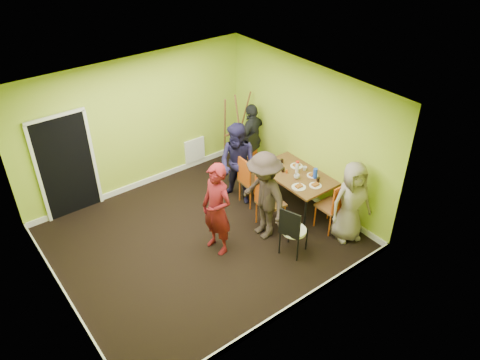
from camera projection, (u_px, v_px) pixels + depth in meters
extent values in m
plane|color=black|center=(201.00, 238.00, 8.58)|extent=(5.00, 5.00, 0.00)
cube|color=#A7C232|center=(136.00, 126.00, 9.30)|extent=(5.00, 0.04, 2.80)
cube|color=#A7C232|center=(288.00, 246.00, 6.31)|extent=(5.00, 0.04, 2.80)
cube|color=#A7C232|center=(47.00, 233.00, 6.54)|extent=(0.04, 4.50, 2.80)
cube|color=#A7C232|center=(306.00, 132.00, 9.06)|extent=(0.04, 4.50, 2.80)
cube|color=white|center=(193.00, 96.00, 7.03)|extent=(5.00, 4.50, 0.04)
cube|color=black|center=(66.00, 167.00, 8.73)|extent=(1.00, 0.05, 2.04)
cube|color=white|center=(195.00, 150.00, 10.48)|extent=(0.50, 0.04, 0.55)
cylinder|color=black|center=(305.00, 215.00, 8.58)|extent=(0.04, 0.04, 0.71)
cylinder|color=black|center=(334.00, 200.00, 8.97)|extent=(0.04, 0.04, 0.71)
cylinder|color=black|center=(258.00, 182.00, 9.49)|extent=(0.04, 0.04, 0.71)
cylinder|color=black|center=(286.00, 170.00, 9.89)|extent=(0.04, 0.04, 0.71)
cube|color=brown|center=(296.00, 175.00, 9.02)|extent=(0.90, 1.50, 0.04)
cylinder|color=#D55414|center=(240.00, 190.00, 9.44)|extent=(0.03, 0.03, 0.49)
cylinder|color=#D55414|center=(250.00, 199.00, 9.19)|extent=(0.03, 0.03, 0.49)
cylinder|color=#D55414|center=(254.00, 184.00, 9.62)|extent=(0.03, 0.03, 0.49)
cylinder|color=#D55414|center=(265.00, 193.00, 9.37)|extent=(0.03, 0.03, 0.49)
cube|color=brown|center=(253.00, 181.00, 9.27)|extent=(0.45, 0.45, 0.04)
cube|color=#D55414|center=(244.00, 172.00, 9.01)|extent=(0.05, 0.41, 0.54)
cylinder|color=#D55414|center=(256.00, 212.00, 8.83)|extent=(0.03, 0.03, 0.50)
cylinder|color=#D55414|center=(268.00, 223.00, 8.56)|extent=(0.03, 0.03, 0.50)
cylinder|color=#D55414|center=(273.00, 206.00, 9.00)|extent=(0.03, 0.03, 0.50)
cylinder|color=#D55414|center=(284.00, 216.00, 8.73)|extent=(0.03, 0.03, 0.50)
cube|color=brown|center=(271.00, 203.00, 8.64)|extent=(0.48, 0.48, 0.04)
cube|color=#D55414|center=(262.00, 193.00, 8.38)|extent=(0.07, 0.42, 0.56)
cylinder|color=#D55414|center=(257.00, 162.00, 10.39)|extent=(0.03, 0.03, 0.44)
cylinder|color=#D55414|center=(249.00, 169.00, 10.15)|extent=(0.03, 0.03, 0.44)
cylinder|color=#D55414|center=(270.00, 167.00, 10.24)|extent=(0.03, 0.03, 0.44)
cylinder|color=#D55414|center=(262.00, 174.00, 10.01)|extent=(0.03, 0.03, 0.44)
cube|color=brown|center=(260.00, 159.00, 10.08)|extent=(0.51, 0.51, 0.04)
cube|color=#D55414|center=(253.00, 146.00, 10.01)|extent=(0.36, 0.16, 0.49)
cylinder|color=#D55414|center=(330.00, 225.00, 8.50)|extent=(0.03, 0.03, 0.49)
cylinder|color=#D55414|center=(343.00, 218.00, 8.69)|extent=(0.03, 0.03, 0.49)
cylinder|color=#D55414|center=(315.00, 216.00, 8.74)|extent=(0.03, 0.03, 0.49)
cylinder|color=#D55414|center=(329.00, 208.00, 8.93)|extent=(0.03, 0.03, 0.49)
cube|color=brown|center=(330.00, 206.00, 8.58)|extent=(0.44, 0.44, 0.04)
cube|color=#D55414|center=(341.00, 198.00, 8.29)|extent=(0.41, 0.04, 0.54)
cylinder|color=black|center=(280.00, 243.00, 8.12)|extent=(0.03, 0.03, 0.46)
cylinder|color=black|center=(297.00, 250.00, 7.96)|extent=(0.03, 0.03, 0.46)
cylinder|color=black|center=(289.00, 232.00, 8.36)|extent=(0.03, 0.03, 0.46)
cylinder|color=black|center=(307.00, 239.00, 8.21)|extent=(0.03, 0.03, 0.46)
cylinder|color=white|center=(294.00, 230.00, 8.03)|extent=(0.43, 0.43, 0.05)
cube|color=black|center=(290.00, 224.00, 7.75)|extent=(0.16, 0.38, 0.51)
cylinder|color=brown|center=(225.00, 132.00, 10.19)|extent=(0.25, 0.41, 1.75)
cylinder|color=brown|center=(241.00, 127.00, 10.42)|extent=(0.25, 0.41, 1.75)
cylinder|color=brown|center=(240.00, 134.00, 10.13)|extent=(0.04, 0.40, 1.71)
cube|color=brown|center=(235.00, 133.00, 10.30)|extent=(0.47, 0.04, 0.04)
cylinder|color=white|center=(270.00, 170.00, 9.13)|extent=(0.25, 0.25, 0.01)
cylinder|color=white|center=(299.00, 187.00, 8.63)|extent=(0.26, 0.26, 0.01)
cylinder|color=white|center=(276.00, 164.00, 9.30)|extent=(0.25, 0.25, 0.01)
cylinder|color=white|center=(315.00, 186.00, 8.67)|extent=(0.23, 0.23, 0.01)
cylinder|color=white|center=(296.00, 166.00, 9.25)|extent=(0.25, 0.25, 0.01)
cylinder|color=white|center=(312.00, 175.00, 8.96)|extent=(0.22, 0.22, 0.01)
cylinder|color=white|center=(297.00, 167.00, 9.01)|extent=(0.07, 0.07, 0.22)
cylinder|color=blue|center=(315.00, 173.00, 8.84)|extent=(0.08, 0.08, 0.20)
cylinder|color=#D55414|center=(287.00, 171.00, 9.02)|extent=(0.04, 0.04, 0.07)
cylinder|color=black|center=(283.00, 170.00, 9.06)|extent=(0.06, 0.06, 0.09)
cylinder|color=black|center=(282.00, 161.00, 9.32)|extent=(0.06, 0.06, 0.09)
cylinder|color=black|center=(318.00, 180.00, 8.74)|extent=(0.06, 0.06, 0.10)
imported|color=white|center=(297.00, 176.00, 8.86)|extent=(0.11, 0.11, 0.09)
imported|color=white|center=(305.00, 169.00, 9.10)|extent=(0.09, 0.09, 0.08)
imported|color=#5C0F14|center=(217.00, 210.00, 7.88)|extent=(0.50, 0.68, 1.72)
imported|color=#181535|center=(238.00, 164.00, 9.11)|extent=(0.91, 1.01, 1.70)
imported|color=black|center=(264.00, 196.00, 8.21)|extent=(0.72, 1.15, 1.72)
imported|color=black|center=(252.00, 138.00, 10.14)|extent=(1.00, 0.66, 1.58)
imported|color=gray|center=(351.00, 202.00, 8.20)|extent=(0.88, 0.72, 1.56)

